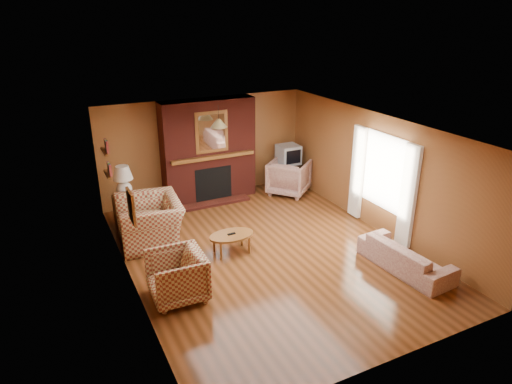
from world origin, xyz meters
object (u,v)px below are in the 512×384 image
plaid_armchair (177,276)px  coffee_table (232,237)px  table_lamp (123,180)px  tv_stand (288,175)px  crt_tv (288,154)px  floral_sofa (406,256)px  fireplace (209,151)px  floral_armchair (289,177)px  side_table (127,210)px  plaid_loveseat (150,221)px

plaid_armchair → coffee_table: 1.65m
plaid_armchair → table_lamp: table_lamp is taller
coffee_table → tv_stand: tv_stand is taller
tv_stand → crt_tv: crt_tv is taller
floral_sofa → coffee_table: bearing=48.7°
fireplace → floral_armchair: (1.86, -0.56, -0.76)m
side_table → floral_sofa: bearing=-45.3°
tv_stand → crt_tv: (-0.00, -0.01, 0.56)m
side_table → table_lamp: (0.00, 0.00, 0.69)m
plaid_loveseat → table_lamp: 1.20m
crt_tv → coffee_table: bearing=-136.7°
tv_stand → floral_sofa: bearing=-91.8°
coffee_table → crt_tv: (2.65, 2.50, 0.55)m
plaid_armchair → tv_stand: plaid_armchair is taller
tv_stand → coffee_table: bearing=-136.6°
plaid_loveseat → coffee_table: 1.68m
fireplace → floral_sofa: size_ratio=1.38×
crt_tv → plaid_loveseat: bearing=-160.6°
side_table → tv_stand: tv_stand is taller
floral_sofa → coffee_table: size_ratio=2.03×
floral_sofa → tv_stand: bearing=-6.2°
floral_sofa → floral_armchair: 4.02m
table_lamp → crt_tv: 4.17m
tv_stand → fireplace: bearing=175.0°
plaid_armchair → fireplace: bearing=153.6°
side_table → coffee_table: bearing=-55.2°
floral_armchair → coffee_table: bearing=90.5°
side_table → table_lamp: bearing=0.0°
fireplace → plaid_loveseat: size_ratio=1.79×
table_lamp → floral_armchair: bearing=-0.4°
plaid_armchair → floral_armchair: 4.90m
fireplace → table_lamp: fireplace is taller
fireplace → floral_sofa: (1.90, -4.58, -0.93)m
table_lamp → tv_stand: size_ratio=1.05×
side_table → crt_tv: crt_tv is taller
fireplace → crt_tv: bearing=-5.3°
table_lamp → tv_stand: (4.15, 0.35, -0.67)m
plaid_loveseat → side_table: bearing=-161.1°
floral_sofa → table_lamp: bearing=40.4°
floral_sofa → tv_stand: 4.40m
coffee_table → side_table: bearing=124.8°
plaid_loveseat → floral_armchair: bearing=110.3°
table_lamp → plaid_loveseat: bearing=-76.3°
coffee_table → tv_stand: size_ratio=1.33×
floral_armchair → tv_stand: 0.43m
floral_armchair → table_lamp: size_ratio=1.38×
fireplace → crt_tv: size_ratio=4.64×
floral_armchair → side_table: size_ratio=1.49×
floral_armchair → table_lamp: (-3.96, 0.03, 0.57)m
plaid_loveseat → side_table: 1.07m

